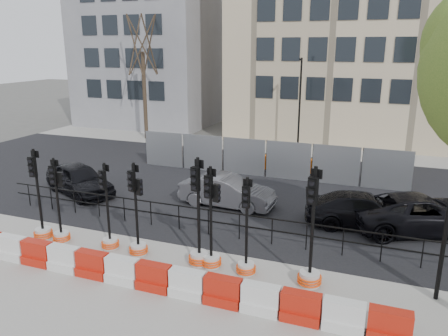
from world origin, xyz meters
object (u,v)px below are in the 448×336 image
at_px(traffic_signal_a, 42,221).
at_px(traffic_signal_h, 310,263).
at_px(car_a, 79,179).
at_px(car_c, 365,210).
at_px(traffic_signal_d, 138,234).

relative_size(traffic_signal_a, traffic_signal_h, 0.93).
relative_size(car_a, car_c, 0.95).
bearing_deg(car_a, traffic_signal_h, -86.33).
relative_size(traffic_signal_d, car_a, 0.70).
distance_m(traffic_signal_a, traffic_signal_h, 9.54).
height_order(traffic_signal_a, car_c, traffic_signal_a).
relative_size(traffic_signal_h, car_c, 0.76).
bearing_deg(traffic_signal_h, traffic_signal_a, -165.22).
bearing_deg(car_c, traffic_signal_h, 155.76).
xyz_separation_m(traffic_signal_d, car_c, (6.86, 5.15, -0.11)).
height_order(traffic_signal_a, car_a, traffic_signal_a).
bearing_deg(car_c, car_a, 82.26).
xyz_separation_m(traffic_signal_h, car_c, (1.19, 5.08, -0.09)).
bearing_deg(car_a, traffic_signal_a, -132.23).
bearing_deg(car_c, traffic_signal_d, 115.87).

